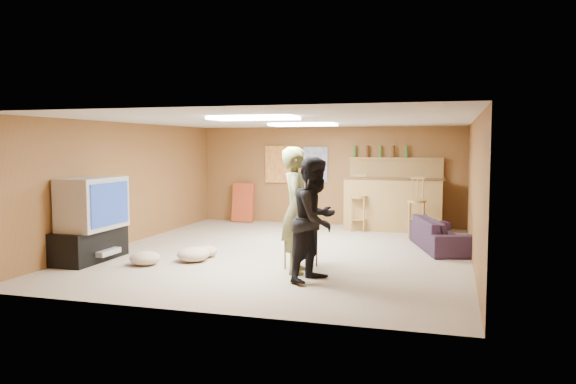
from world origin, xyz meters
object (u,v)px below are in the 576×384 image
(sofa, at_px, (442,234))
(person_black, at_px, (316,219))
(tray_table, at_px, (301,246))
(person_olive, at_px, (297,210))
(bar_counter, at_px, (393,204))
(tv_body, at_px, (93,203))

(sofa, bearing_deg, person_black, 134.77)
(person_black, bearing_deg, tray_table, 49.22)
(person_olive, height_order, person_black, person_olive)
(person_olive, relative_size, sofa, 0.97)
(person_olive, height_order, tray_table, person_olive)
(bar_counter, height_order, tray_table, bar_counter)
(person_olive, bearing_deg, tv_body, 79.94)
(sofa, bearing_deg, tray_table, 120.85)
(tv_body, distance_m, person_olive, 3.24)
(person_olive, distance_m, person_black, 0.56)
(bar_counter, bearing_deg, tray_table, -103.03)
(person_olive, relative_size, person_black, 1.08)
(sofa, xyz_separation_m, tray_table, (-1.96, -2.09, 0.05))
(tv_body, height_order, tray_table, tv_body)
(bar_counter, distance_m, person_olive, 4.43)
(person_olive, distance_m, sofa, 3.14)
(tv_body, height_order, bar_counter, tv_body)
(tv_body, bearing_deg, tray_table, 7.65)
(tv_body, bearing_deg, bar_counter, 47.00)
(tv_body, xyz_separation_m, person_olive, (3.24, 0.13, -0.01))
(bar_counter, xyz_separation_m, person_olive, (-0.91, -4.32, 0.34))
(tray_table, bearing_deg, person_olive, -86.85)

